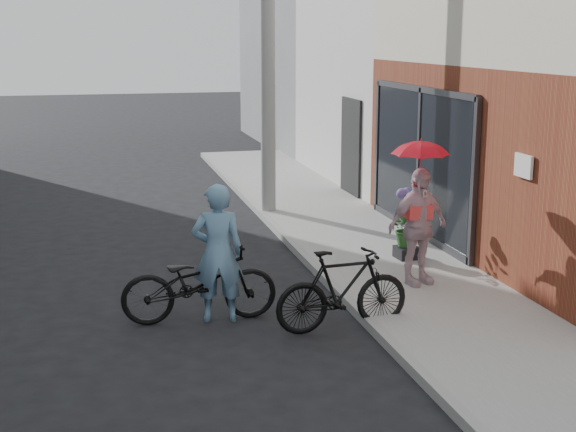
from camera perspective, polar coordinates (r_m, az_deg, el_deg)
name	(u,v)px	position (r m, az deg, el deg)	size (l,w,h in m)	color
ground	(288,326)	(9.83, 0.03, -7.86)	(80.00, 80.00, 0.00)	black
sidewalk	(391,265)	(12.23, 7.34, -3.48)	(2.20, 24.00, 0.12)	#999893
curb	(317,270)	(11.87, 2.10, -3.89)	(0.12, 24.00, 0.12)	#9E9E99
plaster_building	(489,33)	(20.25, 14.09, 12.53)	(8.00, 6.00, 7.00)	silver
east_building_far	(385,33)	(26.64, 6.89, 12.80)	(8.00, 8.00, 7.00)	slate
utility_pole	(268,32)	(15.29, -1.46, 12.93)	(0.28, 0.28, 7.00)	#9E9E99
officer	(218,253)	(9.82, -5.02, -2.63)	(0.63, 0.41, 1.73)	#6693B5
bike_left	(199,282)	(9.91, -6.34, -4.71)	(0.66, 1.90, 1.00)	black
bike_right	(343,290)	(9.59, 3.90, -5.26)	(0.47, 1.67, 1.00)	black
kimono_woman	(418,227)	(10.99, 9.21, -0.75)	(0.94, 0.39, 1.60)	beige
parasol	(421,144)	(10.79, 9.42, 5.07)	(0.74, 0.74, 0.65)	#F51C34
planter	(407,252)	(12.40, 8.46, -2.58)	(0.34, 0.34, 0.18)	black
potted_plant	(408,228)	(12.30, 8.52, -0.86)	(0.53, 0.46, 0.59)	#285823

